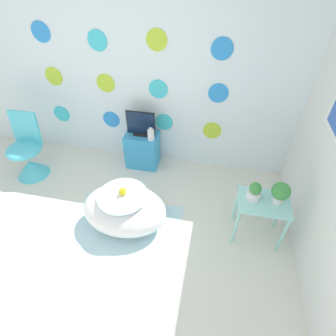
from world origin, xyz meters
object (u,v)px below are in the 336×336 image
(tv, at_px, (141,124))
(vase, at_px, (151,135))
(potted_plant_right, at_px, (281,192))
(chair, at_px, (28,158))
(potted_plant_left, at_px, (254,192))
(bathtub, at_px, (125,209))

(tv, height_order, vase, tv)
(vase, distance_m, potted_plant_right, 1.72)
(chair, bearing_deg, potted_plant_left, -7.76)
(potted_plant_right, bearing_deg, vase, 150.89)
(bathtub, height_order, potted_plant_left, potted_plant_left)
(chair, relative_size, vase, 5.07)
(potted_plant_right, bearing_deg, tv, 150.83)
(potted_plant_left, bearing_deg, tv, 147.25)
(tv, bearing_deg, vase, -29.76)
(chair, distance_m, vase, 1.70)
(tv, relative_size, vase, 2.22)
(tv, xyz_separation_m, potted_plant_left, (1.43, -0.92, -0.04))
(bathtub, height_order, tv, tv)
(bathtub, xyz_separation_m, chair, (-1.56, 0.57, 0.03))
(tv, xyz_separation_m, potted_plant_right, (1.66, -0.93, 0.01))
(bathtub, distance_m, potted_plant_right, 1.62)
(tv, bearing_deg, chair, -160.06)
(potted_plant_left, bearing_deg, bathtub, -172.39)
(chair, height_order, vase, chair)
(potted_plant_left, bearing_deg, vase, 146.89)
(tv, distance_m, potted_plant_left, 1.70)
(potted_plant_left, bearing_deg, chair, 172.24)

